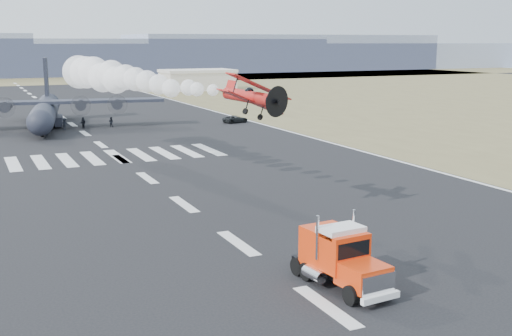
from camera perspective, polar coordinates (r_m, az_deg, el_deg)
ground at (r=35.10m, az=6.28°, el=-12.13°), size 500.00×500.00×0.00m
scrub_far at (r=258.47m, az=-21.07°, el=7.37°), size 500.00×80.00×0.00m
runway_markings at (r=90.21m, az=-13.64°, el=2.03°), size 60.00×260.00×0.01m
ridge_seg_d at (r=288.13m, az=-21.58°, el=8.95°), size 150.00×50.00×13.00m
ridge_seg_e at (r=299.02m, az=-8.90°, el=9.83°), size 150.00×50.00×15.00m
ridge_seg_f at (r=322.89m, az=2.43°, el=10.22°), size 150.00×50.00×17.00m
ridge_seg_g at (r=357.19m, az=11.90°, el=9.77°), size 150.00×50.00×13.00m
hangar_right at (r=188.63m, az=-5.22°, el=7.84°), size 20.50×12.50×5.90m
semi_truck at (r=37.35m, az=7.45°, el=-7.82°), size 3.24×8.06×3.57m
aerobatic_biplane at (r=50.41m, az=-0.34°, el=6.39°), size 6.44×6.18×3.67m
smoke_trail at (r=78.47m, az=-13.62°, el=8.01°), size 8.86×38.35×4.23m
transport_aircraft at (r=110.87m, az=-18.26°, el=4.93°), size 38.26×31.36×11.05m
support_vehicle at (r=111.56m, az=-1.83°, el=4.37°), size 4.87×3.09×1.25m
crew_a at (r=100.51m, az=-18.12°, el=3.21°), size 0.70×0.77×1.75m
crew_b at (r=108.38m, az=-12.76°, el=4.00°), size 0.94×0.86×1.64m
crew_c at (r=106.75m, az=-16.66°, el=3.77°), size 1.33×0.91×1.89m
crew_d at (r=108.07m, az=-15.11°, el=3.91°), size 1.01×1.19×1.80m
crew_f at (r=108.07m, az=-15.12°, el=3.87°), size 1.40×1.48×1.66m
crew_h at (r=106.44m, az=-18.27°, el=3.56°), size 0.82×0.89×1.56m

